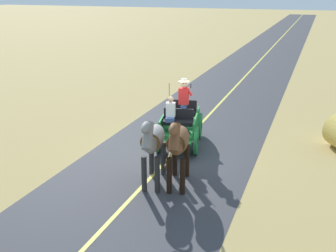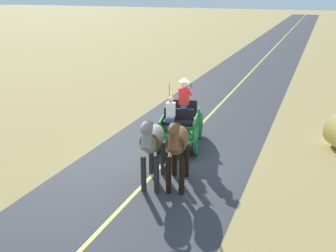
% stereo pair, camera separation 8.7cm
% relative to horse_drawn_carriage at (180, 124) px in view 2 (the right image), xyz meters
% --- Properties ---
extents(ground_plane, '(200.00, 200.00, 0.00)m').
position_rel_horse_drawn_carriage_xyz_m(ground_plane, '(-0.04, 0.74, -0.82)').
color(ground_plane, tan).
extents(road_surface, '(5.51, 160.00, 0.01)m').
position_rel_horse_drawn_carriage_xyz_m(road_surface, '(-0.04, 0.74, -0.81)').
color(road_surface, '#38383D').
rests_on(road_surface, ground).
extents(road_centre_stripe, '(0.12, 160.00, 0.00)m').
position_rel_horse_drawn_carriage_xyz_m(road_centre_stripe, '(-0.04, 0.74, -0.81)').
color(road_centre_stripe, '#DBCC4C').
rests_on(road_centre_stripe, road_surface).
extents(horse_drawn_carriage, '(1.89, 4.51, 2.50)m').
position_rel_horse_drawn_carriage_xyz_m(horse_drawn_carriage, '(0.00, 0.00, 0.00)').
color(horse_drawn_carriage, '#1E7233').
rests_on(horse_drawn_carriage, ground).
extents(horse_near_side, '(0.88, 2.15, 2.21)m').
position_rel_horse_drawn_carriage_xyz_m(horse_near_side, '(-0.97, 2.89, 0.51)').
color(horse_near_side, brown).
rests_on(horse_near_side, ground).
extents(horse_off_side, '(0.89, 2.15, 2.21)m').
position_rel_horse_drawn_carriage_xyz_m(horse_off_side, '(-0.28, 3.04, 0.51)').
color(horse_off_side, gray).
rests_on(horse_off_side, ground).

